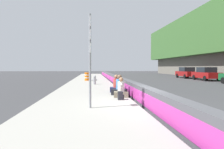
% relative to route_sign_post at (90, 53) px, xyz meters
% --- Properties ---
extents(ground_plane, '(160.00, 160.00, 0.00)m').
position_rel_route_sign_post_xyz_m(ground_plane, '(0.39, -2.43, -2.23)').
color(ground_plane, '#353538').
rests_on(ground_plane, ground).
extents(sidewalk_strip, '(80.00, 4.40, 0.14)m').
position_rel_route_sign_post_xyz_m(sidewalk_strip, '(0.39, 0.22, -2.16)').
color(sidewalk_strip, gray).
rests_on(sidewalk_strip, ground_plane).
extents(jersey_barrier, '(76.00, 0.45, 0.85)m').
position_rel_route_sign_post_xyz_m(jersey_barrier, '(0.39, -2.43, -1.81)').
color(jersey_barrier, '#47474C').
rests_on(jersey_barrier, ground_plane).
extents(route_sign_post, '(0.44, 0.09, 3.60)m').
position_rel_route_sign_post_xyz_m(route_sign_post, '(0.00, 0.00, 0.00)').
color(route_sign_post, gray).
rests_on(route_sign_post, sidewalk_strip).
extents(fire_hydrant, '(0.26, 0.46, 0.88)m').
position_rel_route_sign_post_xyz_m(fire_hydrant, '(10.76, -0.28, -1.65)').
color(fire_hydrant, gray).
rests_on(fire_hydrant, sidewalk_strip).
extents(seated_person_foreground, '(0.73, 0.82, 1.04)m').
position_rel_route_sign_post_xyz_m(seated_person_foreground, '(2.72, -1.58, -1.77)').
color(seated_person_foreground, '#706651').
rests_on(seated_person_foreground, sidewalk_strip).
extents(seated_person_middle, '(0.93, 1.00, 1.14)m').
position_rel_route_sign_post_xyz_m(seated_person_middle, '(3.66, -1.62, -1.74)').
color(seated_person_middle, black).
rests_on(seated_person_middle, sidewalk_strip).
extents(seated_person_rear, '(0.74, 0.85, 1.10)m').
position_rel_route_sign_post_xyz_m(seated_person_rear, '(4.88, -1.58, -1.75)').
color(seated_person_rear, '#23284C').
rests_on(seated_person_rear, sidewalk_strip).
extents(backpack, '(0.32, 0.28, 0.40)m').
position_rel_route_sign_post_xyz_m(backpack, '(1.85, -1.43, -1.90)').
color(backpack, '#232328').
rests_on(backpack, sidewalk_strip).
extents(construction_barrel, '(0.54, 0.54, 0.95)m').
position_rel_route_sign_post_xyz_m(construction_barrel, '(16.01, 0.56, -1.61)').
color(construction_barrel, orange).
rests_on(construction_barrel, sidewalk_strip).
extents(parked_car_fourth, '(4.56, 2.07, 1.71)m').
position_rel_route_sign_post_xyz_m(parked_car_fourth, '(17.08, -14.67, -1.37)').
color(parked_car_fourth, maroon).
rests_on(parked_car_fourth, ground_plane).
extents(parked_car_midline, '(4.53, 2.01, 1.71)m').
position_rel_route_sign_post_xyz_m(parked_car_midline, '(22.63, -14.71, -1.37)').
color(parked_car_midline, maroon).
rests_on(parked_car_midline, ground_plane).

